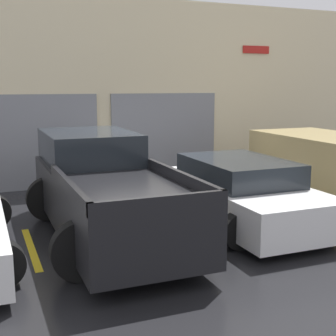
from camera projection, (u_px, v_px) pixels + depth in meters
ground_plane at (149, 209)px, 10.26m from camera, size 28.00×28.00×0.00m
shophouse_building at (107, 93)px, 12.83m from camera, size 16.41×0.68×4.99m
pickup_truck at (104, 189)px, 8.38m from camera, size 2.49×5.18×1.77m
sedan_white at (240, 193)px, 9.19m from camera, size 2.25×4.27×1.26m
parking_stripe_left at (31, 248)px, 7.79m from camera, size 0.12×2.20×0.01m
parking_stripe_centre at (178, 230)px, 8.78m from camera, size 0.12×2.20×0.01m
parking_stripe_right at (295, 215)px, 9.77m from camera, size 0.12×2.20×0.01m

